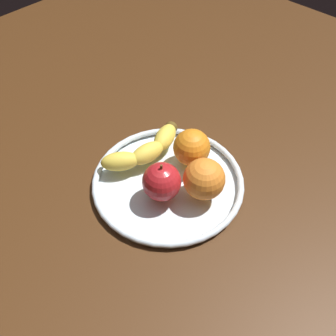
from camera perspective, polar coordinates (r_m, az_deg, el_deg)
ground_plane at (r=74.23cm, az=-0.00°, el=-3.48°), size 166.12×166.12×4.00cm
fruit_bowl at (r=71.96cm, az=-0.00°, el=-2.05°), size 28.67×28.67×1.80cm
banana at (r=73.99cm, az=-3.35°, el=2.82°), size 19.04×8.31×3.67cm
apple at (r=66.31cm, az=-0.96°, el=-2.06°), size 6.94×6.94×7.74cm
orange_front_right at (r=66.62cm, az=5.44°, el=-1.67°), size 7.49×7.49×7.49cm
orange_back_left at (r=72.13cm, az=3.34°, el=3.25°), size 7.10×7.10×7.10cm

